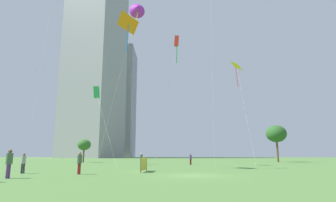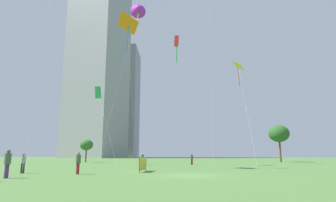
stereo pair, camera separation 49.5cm
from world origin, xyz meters
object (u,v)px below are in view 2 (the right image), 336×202
Objects in this scene: kite_flying_1 at (138,9)px; kite_flying_8 at (128,25)px; person_standing_2 at (23,162)px; person_standing_3 at (78,161)px; person_standing_5 at (192,158)px; distant_highrise_0 at (98,60)px; person_standing_6 at (142,158)px; event_banner at (143,164)px; kite_flying_6 at (176,42)px; park_tree_0 at (279,134)px; park_tree_1 at (87,145)px; kite_flying_5 at (98,93)px; distant_highrise_1 at (125,102)px; person_standing_1 at (8,161)px; kite_flying_3 at (238,67)px.

kite_flying_8 is at bearing -87.40° from kite_flying_1.
person_standing_3 reaches higher than person_standing_2.
person_standing_5 is 107.01m from distant_highrise_0.
event_banner is (2.49, -14.65, -0.32)m from person_standing_6.
park_tree_0 is at bearing 54.68° from kite_flying_6.
park_tree_1 is (-13.89, 14.93, 2.41)m from person_standing_6.
person_standing_3 is 0.99× the size of person_standing_6.
person_standing_3 is at bearing -70.48° from park_tree_1.
event_banner is (-4.63, -17.41, -0.24)m from person_standing_5.
person_standing_5 is 0.10× the size of kite_flying_6.
person_standing_6 is at bearing -21.94° from kite_flying_5.
distant_highrise_0 is at bearing 107.87° from park_tree_1.
kite_flying_6 is (5.40, -9.24, 13.63)m from person_standing_6.
kite_flying_8 is 108.62m from distant_highrise_0.
kite_flying_1 is at bearing -79.65° from distant_highrise_1.
event_banner is at bearing 78.87° from person_standing_3.
person_standing_6 is 0.56× the size of event_banner.
distant_highrise_0 is (-37.45, 87.99, 46.81)m from person_standing_6.
kite_flying_6 is 15.25m from event_banner.
kite_flying_8 is at bearing -165.83° from person_standing_5.
distant_highrise_0 is 36.95m from distant_highrise_1.
kite_flying_1 is 126.12m from distant_highrise_1.
kite_flying_5 is at bearing 134.25° from person_standing_5.
kite_flying_6 is (13.49, -12.50, 3.09)m from kite_flying_5.
event_banner is at bearing -51.90° from distant_highrise_0.
kite_flying_1 is (4.52, 20.93, 22.58)m from person_standing_1.
person_standing_1 is 0.08× the size of kite_flying_1.
person_standing_6 is at bearing -151.23° from kite_flying_3.
person_standing_5 is 18.30m from kite_flying_6.
park_tree_1 is 111.05m from distant_highrise_1.
person_standing_1 is 0.59× the size of event_banner.
park_tree_0 is (26.21, 20.32, -17.91)m from kite_flying_1.
kite_flying_1 is 1.41× the size of kite_flying_8.
event_banner is (-13.37, -23.36, -16.43)m from kite_flying_3.
event_banner is at bearing -59.44° from kite_flying_5.
park_tree_0 is at bearing 5.86° from park_tree_1.
person_standing_6 reaches higher than person_standing_2.
park_tree_0 is at bearing 55.74° from event_banner.
kite_flying_8 is 30.94m from park_tree_1.
event_banner is at bearing -124.26° from park_tree_0.
park_tree_1 is at bearing 168.19° from kite_flying_3.
park_tree_1 is (-6.76, 32.49, 2.49)m from person_standing_2.
distant_highrise_1 is at bearing 100.96° from kite_flying_5.
distant_highrise_0 is (-62.84, 69.03, 42.07)m from park_tree_0.
kite_flying_1 is 0.26× the size of distant_highrise_0.
person_standing_2 is 0.36× the size of park_tree_1.
distant_highrise_1 reaches higher than kite_flying_6.
kite_flying_1 reaches higher than event_banner.
person_standing_2 is at bearing -83.73° from distant_highrise_1.
person_standing_1 is 1.06× the size of person_standing_6.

